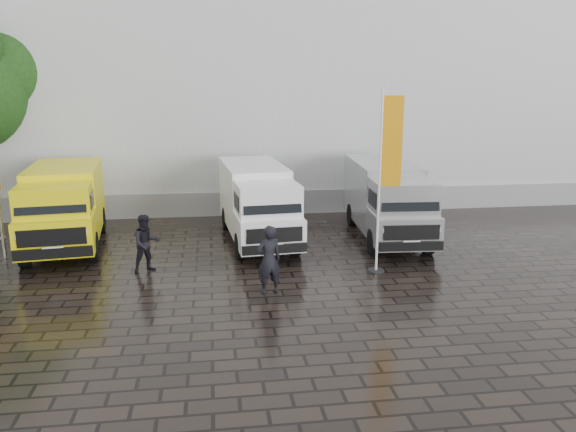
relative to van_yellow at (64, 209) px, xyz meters
The scene contains 10 objects.
ground 9.61m from the van_yellow, 25.19° to the right, with size 120.00×120.00×0.00m, color black.
exhibition_hall 16.65m from the van_yellow, 48.38° to the left, with size 44.00×16.00×12.00m, color silver.
hall_plinth 11.34m from the van_yellow, 20.16° to the left, with size 44.00×0.15×1.00m, color gray.
van_yellow is the anchor object (origin of this frame).
van_white 6.51m from the van_yellow, ahead, with size 2.02×6.05×2.62m, color white, non-canonical shape.
van_silver 11.13m from the van_yellow, ahead, with size 2.04×6.12×2.65m, color #B1B3B6, non-canonical shape.
flagpole 10.76m from the van_yellow, 21.13° to the right, with size 0.88×0.50×5.34m.
wheelie_bin 14.17m from the van_yellow, 14.25° to the left, with size 0.61×0.61×1.02m, color black.
person_front 8.25m from the van_yellow, 39.17° to the right, with size 0.68×0.45×1.87m, color black.
person_tent 4.20m from the van_yellow, 44.37° to the right, with size 0.84×0.65×1.72m, color black.
Camera 1 is at (-3.63, -15.17, 5.54)m, focal length 35.00 mm.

